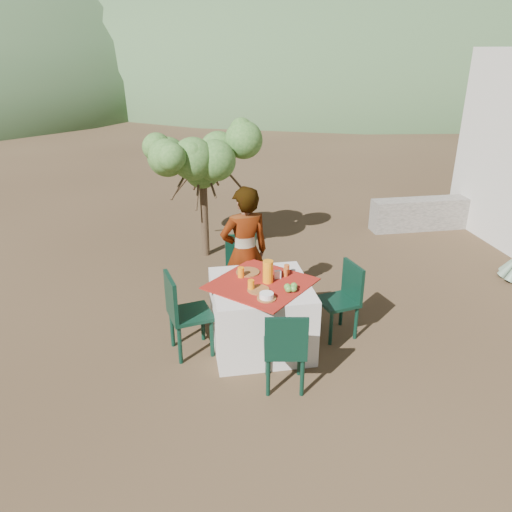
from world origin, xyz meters
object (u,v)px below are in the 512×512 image
(chair_left, at_px, (183,311))
(chair_right, at_px, (344,296))
(juice_pitcher, at_px, (268,272))
(person, at_px, (245,253))
(table, at_px, (261,315))
(chair_near, at_px, (285,348))
(shrub_tree, at_px, (206,164))
(chair_far, at_px, (242,265))

(chair_left, relative_size, chair_right, 1.08)
(chair_right, bearing_deg, chair_left, -99.15)
(juice_pitcher, bearing_deg, person, 101.17)
(chair_right, distance_m, person, 1.25)
(person, bearing_deg, chair_left, 32.75)
(table, bearing_deg, chair_near, -83.73)
(chair_near, distance_m, chair_left, 1.21)
(chair_near, xyz_separation_m, chair_right, (0.87, 0.88, 0.00))
(chair_near, distance_m, juice_pitcher, 0.90)
(table, distance_m, chair_left, 0.84)
(chair_near, xyz_separation_m, chair_left, (-0.92, 0.79, 0.04))
(chair_near, bearing_deg, chair_left, -31.11)
(chair_right, height_order, shrub_tree, shrub_tree)
(chair_far, height_order, juice_pitcher, juice_pitcher)
(chair_left, distance_m, juice_pitcher, 0.98)
(chair_left, distance_m, chair_right, 1.78)
(chair_near, relative_size, person, 0.53)
(chair_near, relative_size, juice_pitcher, 3.52)
(person, height_order, juice_pitcher, person)
(chair_far, bearing_deg, table, -88.23)
(table, xyz_separation_m, chair_near, (0.09, -0.80, 0.09))
(chair_far, bearing_deg, person, -93.61)
(chair_near, bearing_deg, shrub_tree, -73.34)
(shrub_tree, bearing_deg, chair_far, -79.15)
(chair_left, xyz_separation_m, shrub_tree, (0.48, 2.70, 0.92))
(chair_near, distance_m, shrub_tree, 3.64)
(table, distance_m, person, 0.84)
(chair_left, bearing_deg, chair_right, -99.30)
(shrub_tree, bearing_deg, chair_left, -100.16)
(chair_near, bearing_deg, person, -74.66)
(juice_pitcher, bearing_deg, chair_near, -89.15)
(shrub_tree, distance_m, juice_pitcher, 2.77)
(chair_near, relative_size, shrub_tree, 0.47)
(chair_far, relative_size, chair_left, 0.93)
(chair_near, height_order, shrub_tree, shrub_tree)
(table, relative_size, juice_pitcher, 5.36)
(chair_right, relative_size, person, 0.53)
(chair_left, xyz_separation_m, person, (0.76, 0.73, 0.30))
(chair_near, height_order, chair_left, chair_left)
(chair_near, distance_m, person, 1.56)
(person, relative_size, shrub_tree, 0.89)
(chair_left, bearing_deg, juice_pitcher, -101.09)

